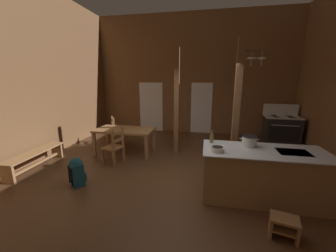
# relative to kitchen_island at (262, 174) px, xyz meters

# --- Properties ---
(ground_plane) EXTENTS (8.53, 9.26, 0.10)m
(ground_plane) POSITION_rel_kitchen_island_xyz_m (-1.65, 0.38, -0.51)
(ground_plane) COLOR #4C301C
(wall_back) EXTENTS (8.53, 0.14, 4.69)m
(wall_back) POSITION_rel_kitchen_island_xyz_m (-1.65, 4.68, 1.88)
(wall_back) COLOR brown
(wall_back) RESTS_ON ground_plane
(wall_left) EXTENTS (0.14, 9.26, 4.69)m
(wall_left) POSITION_rel_kitchen_island_xyz_m (-5.58, 0.38, 1.88)
(wall_left) COLOR brown
(wall_left) RESTS_ON ground_plane
(glazed_door_back_left) EXTENTS (1.00, 0.01, 2.05)m
(glazed_door_back_left) POSITION_rel_kitchen_island_xyz_m (-3.39, 4.60, 0.56)
(glazed_door_back_left) COLOR white
(glazed_door_back_left) RESTS_ON ground_plane
(glazed_panel_back_right) EXTENTS (0.84, 0.01, 2.05)m
(glazed_panel_back_right) POSITION_rel_kitchen_island_xyz_m (-1.26, 4.60, 0.56)
(glazed_panel_back_right) COLOR white
(glazed_panel_back_right) RESTS_ON ground_plane
(kitchen_island) EXTENTS (2.16, 0.97, 0.93)m
(kitchen_island) POSITION_rel_kitchen_island_xyz_m (0.00, 0.00, 0.00)
(kitchen_island) COLOR #9E7044
(kitchen_island) RESTS_ON ground_plane
(stove_range) EXTENTS (1.19, 0.88, 1.32)m
(stove_range) POSITION_rel_kitchen_island_xyz_m (1.53, 3.74, 0.02)
(stove_range) COLOR black
(stove_range) RESTS_ON ground_plane
(support_post_with_pot_rack) EXTENTS (0.61, 0.22, 3.04)m
(support_post_with_pot_rack) POSITION_rel_kitchen_island_xyz_m (-0.36, 1.05, 1.16)
(support_post_with_pot_rack) COLOR brown
(support_post_with_pot_rack) RESTS_ON ground_plane
(support_post_center) EXTENTS (0.14, 0.14, 3.04)m
(support_post_center) POSITION_rel_kitchen_island_xyz_m (-1.91, 2.11, 1.06)
(support_post_center) COLOR brown
(support_post_center) RESTS_ON ground_plane
(step_stool) EXTENTS (0.42, 0.36, 0.30)m
(step_stool) POSITION_rel_kitchen_island_xyz_m (0.08, -0.99, -0.29)
(step_stool) COLOR olive
(step_stool) RESTS_ON ground_plane
(dining_table) EXTENTS (1.71, 0.92, 0.74)m
(dining_table) POSITION_rel_kitchen_island_xyz_m (-3.41, 1.76, 0.19)
(dining_table) COLOR #9E7044
(dining_table) RESTS_ON ground_plane
(ladderback_chair_near_window) EXTENTS (0.54, 0.54, 0.95)m
(ladderback_chair_near_window) POSITION_rel_kitchen_island_xyz_m (-3.37, 0.95, -0.01)
(ladderback_chair_near_window) COLOR olive
(ladderback_chair_near_window) RESTS_ON ground_plane
(ladderback_chair_by_post) EXTENTS (0.61, 0.61, 0.95)m
(ladderback_chair_by_post) POSITION_rel_kitchen_island_xyz_m (-4.02, 2.57, -0.01)
(ladderback_chair_by_post) COLOR olive
(ladderback_chair_by_post) RESTS_ON ground_plane
(bench_along_left_wall) EXTENTS (0.43, 1.66, 0.44)m
(bench_along_left_wall) POSITION_rel_kitchen_island_xyz_m (-5.15, 0.28, -0.15)
(bench_along_left_wall) COLOR #9E7044
(bench_along_left_wall) RESTS_ON ground_plane
(backpack) EXTENTS (0.39, 0.39, 0.60)m
(backpack) POSITION_rel_kitchen_island_xyz_m (-3.65, -0.24, -0.15)
(backpack) COLOR #194756
(backpack) RESTS_ON ground_plane
(stockpot_on_counter) EXTENTS (0.35, 0.28, 0.20)m
(stockpot_on_counter) POSITION_rel_kitchen_island_xyz_m (-0.23, 0.19, 0.56)
(stockpot_on_counter) COLOR silver
(stockpot_on_counter) RESTS_ON kitchen_island
(mixing_bowl_on_counter) EXTENTS (0.24, 0.24, 0.09)m
(mixing_bowl_on_counter) POSITION_rel_kitchen_island_xyz_m (-0.83, -0.22, 0.51)
(mixing_bowl_on_counter) COLOR silver
(mixing_bowl_on_counter) RESTS_ON kitchen_island
(bottle_tall_on_counter) EXTENTS (0.08, 0.08, 0.25)m
(bottle_tall_on_counter) POSITION_rel_kitchen_island_xyz_m (-0.92, 0.29, 0.56)
(bottle_tall_on_counter) COLOR brown
(bottle_tall_on_counter) RESTS_ON kitchen_island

